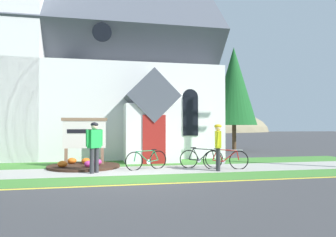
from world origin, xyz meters
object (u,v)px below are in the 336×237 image
Objects in this scene: bicycle_green at (147,160)px; bicycle_white at (225,159)px; cyclist_in_blue_jersey at (218,144)px; church_sign at (84,135)px; cyclist_in_yellow_jersey at (94,143)px; roadside_conifer at (234,86)px; bicycle_red at (201,158)px.

bicycle_white is (2.91, -0.54, 0.01)m from bicycle_green.
bicycle_green is 2.70m from cyclist_in_blue_jersey.
church_sign is 1.15× the size of cyclist_in_blue_jersey.
cyclist_in_yellow_jersey is 12.28m from roadside_conifer.
roadside_conifer reaches higher than cyclist_in_blue_jersey.
cyclist_in_blue_jersey is (-0.44, -0.39, 0.62)m from bicycle_white.
bicycle_white is at bearing -115.81° from roadside_conifer.
roadside_conifer is (3.90, 8.06, 3.84)m from bicycle_white.
roadside_conifer reaches higher than cyclist_in_yellow_jersey.
roadside_conifer is at bearing 64.19° from bicycle_white.
cyclist_in_yellow_jersey is 0.26× the size of roadside_conifer.
church_sign is 4.71m from bicycle_red.
bicycle_red is at bearing 106.97° from cyclist_in_blue_jersey.
bicycle_red reaches higher than bicycle_green.
roadside_conifer is (6.80, 7.53, 3.85)m from bicycle_green.
bicycle_red is at bearing -121.97° from roadside_conifer.
roadside_conifer is at bearing 47.88° from bicycle_green.
church_sign is 2.80m from bicycle_green.
church_sign is at bearing 102.66° from cyclist_in_yellow_jersey.
bicycle_white is at bearing -19.41° from church_sign.
bicycle_white is 0.25× the size of roadside_conifer.
bicycle_white is 0.85m from cyclist_in_blue_jersey.
bicycle_green is 2.95m from bicycle_white.
bicycle_red is 0.25× the size of roadside_conifer.
cyclist_in_yellow_jersey is (-4.36, 0.38, 0.05)m from cyclist_in_blue_jersey.
bicycle_green is 2.16m from bicycle_red.
roadside_conifer is at bearing 34.35° from church_sign.
cyclist_in_blue_jersey is at bearing -73.03° from bicycle_red.
bicycle_red is (2.16, 0.08, 0.01)m from bicycle_green.
cyclist_in_yellow_jersey is (-4.80, -0.01, 0.67)m from bicycle_white.
cyclist_in_yellow_jersey reaches higher than bicycle_green.
bicycle_green is 0.24× the size of roadside_conifer.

